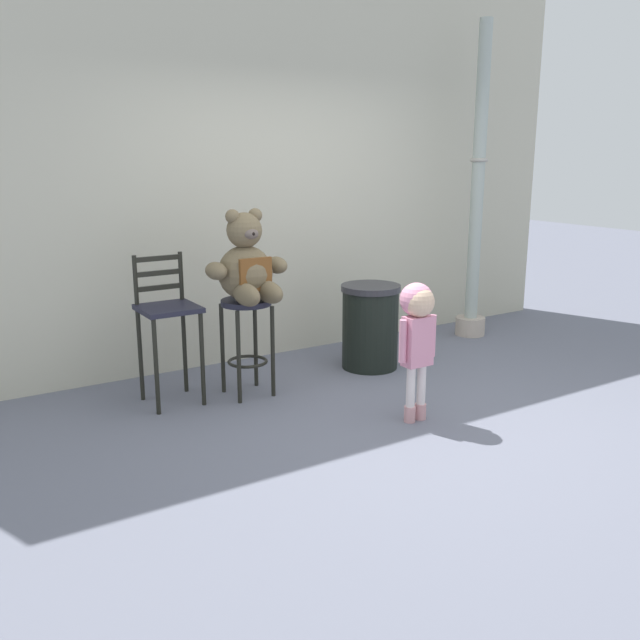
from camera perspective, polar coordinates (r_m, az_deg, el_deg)
The scene contains 8 objects.
ground_plane at distance 4.81m, azimuth 7.46°, elevation -8.31°, with size 24.00×24.00×0.00m, color slate.
building_wall at distance 6.19m, azimuth -4.75°, elevation 14.71°, with size 6.61×0.30×3.81m, color beige.
bar_stool_with_teddy at distance 5.16m, azimuth -6.09°, elevation -0.63°, with size 0.37×0.37×0.74m.
teddy_bear at distance 5.03m, azimuth -6.06°, elevation 4.38°, with size 0.63×0.56×0.67m.
child_walking at distance 4.62m, azimuth 8.08°, elevation -0.17°, with size 0.30×0.24×0.96m.
trash_bin at distance 5.84m, azimuth 4.19°, elevation -0.52°, with size 0.50×0.50×0.72m.
lamppost at distance 6.91m, azimuth 12.82°, elevation 8.43°, with size 0.29×0.29×2.99m.
bar_chair_empty at distance 5.07m, azimuth -12.54°, elevation 0.26°, with size 0.40×0.40×1.09m.
Camera 1 is at (-2.89, -3.40, 1.80)m, focal length 38.57 mm.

